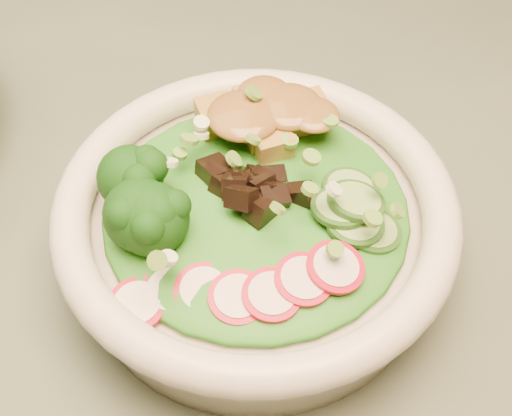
{
  "coord_description": "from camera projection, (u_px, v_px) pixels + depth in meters",
  "views": [
    {
      "loc": [
        0.03,
        -0.31,
        1.14
      ],
      "look_at": [
        0.06,
        -0.03,
        0.81
      ],
      "focal_mm": 50.0,
      "sensor_mm": 36.0,
      "label": 1
    }
  ],
  "objects": [
    {
      "name": "cucumber_slices",
      "position": [
        357.0,
        202.0,
        0.42
      ],
      "size": [
        0.07,
        0.07,
        0.03
      ],
      "primitive_type": null,
      "rotation": [
        0.0,
        0.0,
        0.01
      ],
      "color": "#90BD69",
      "rests_on": "salad_bowl"
    },
    {
      "name": "lettuce_bed",
      "position": [
        256.0,
        207.0,
        0.44
      ],
      "size": [
        0.19,
        0.19,
        0.02
      ],
      "primitive_type": "ellipsoid",
      "color": "#1A6815",
      "rests_on": "salad_bowl"
    },
    {
      "name": "peanut_sauce",
      "position": [
        264.0,
        114.0,
        0.46
      ],
      "size": [
        0.06,
        0.05,
        0.01
      ],
      "primitive_type": "ellipsoid",
      "color": "brown",
      "rests_on": "tofu_cubes"
    },
    {
      "name": "radish_slices",
      "position": [
        254.0,
        289.0,
        0.39
      ],
      "size": [
        0.1,
        0.04,
        0.02
      ],
      "primitive_type": null,
      "rotation": [
        0.0,
        0.0,
        0.01
      ],
      "color": "#A50C25",
      "rests_on": "salad_bowl"
    },
    {
      "name": "salad_bowl",
      "position": [
        256.0,
        227.0,
        0.45
      ],
      "size": [
        0.25,
        0.25,
        0.07
      ],
      "rotation": [
        0.0,
        0.0,
        0.01
      ],
      "color": "silver",
      "rests_on": "dining_table"
    },
    {
      "name": "broccoli_florets",
      "position": [
        159.0,
        190.0,
        0.43
      ],
      "size": [
        0.07,
        0.07,
        0.04
      ],
      "primitive_type": null,
      "rotation": [
        0.0,
        0.0,
        0.01
      ],
      "color": "black",
      "rests_on": "salad_bowl"
    },
    {
      "name": "dining_table",
      "position": [
        179.0,
        318.0,
        0.58
      ],
      "size": [
        1.2,
        0.8,
        0.75
      ],
      "color": "black",
      "rests_on": "ground"
    },
    {
      "name": "scallion_garnish",
      "position": [
        256.0,
        183.0,
        0.42
      ],
      "size": [
        0.18,
        0.18,
        0.02
      ],
      "primitive_type": null,
      "color": "#639A36",
      "rests_on": "salad_bowl"
    },
    {
      "name": "tofu_cubes",
      "position": [
        264.0,
        128.0,
        0.46
      ],
      "size": [
        0.08,
        0.06,
        0.03
      ],
      "primitive_type": null,
      "rotation": [
        0.0,
        0.0,
        0.01
      ],
      "color": "olive",
      "rests_on": "salad_bowl"
    },
    {
      "name": "mushroom_heap",
      "position": [
        257.0,
        180.0,
        0.43
      ],
      "size": [
        0.07,
        0.07,
        0.04
      ],
      "primitive_type": null,
      "rotation": [
        0.0,
        0.0,
        0.01
      ],
      "color": "black",
      "rests_on": "salad_bowl"
    }
  ]
}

